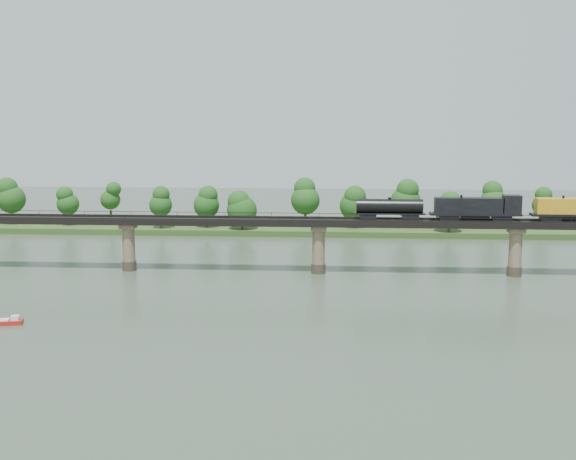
{
  "coord_description": "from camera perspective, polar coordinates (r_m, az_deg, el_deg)",
  "views": [
    {
      "loc": [
        3.53,
        -116.71,
        32.88
      ],
      "look_at": [
        -6.34,
        30.0,
        9.0
      ],
      "focal_mm": 45.0,
      "sensor_mm": 36.0,
      "label": 1
    }
  ],
  "objects": [
    {
      "name": "ground",
      "position": [
        121.3,
        2.05,
        -6.51
      ],
      "size": [
        400.0,
        400.0,
        0.0
      ],
      "primitive_type": "plane",
      "color": "#344334",
      "rests_on": "ground"
    },
    {
      "name": "far_treeline",
      "position": [
        199.04,
        0.44,
        2.28
      ],
      "size": [
        289.06,
        17.54,
        13.6
      ],
      "color": "#382619",
      "rests_on": "far_bank"
    },
    {
      "name": "bridge_superstructure",
      "position": [
        148.26,
        2.45,
        1.04
      ],
      "size": [
        220.0,
        4.9,
        0.75
      ],
      "color": "black",
      "rests_on": "bridge"
    },
    {
      "name": "far_bank",
      "position": [
        204.27,
        2.81,
        0.18
      ],
      "size": [
        300.0,
        24.0,
        1.6
      ],
      "primitive_type": "cube",
      "color": "#2B481C",
      "rests_on": "ground"
    },
    {
      "name": "motorboat",
      "position": [
        122.6,
        -21.33,
        -6.75
      ],
      "size": [
        5.18,
        2.72,
        1.38
      ],
      "rotation": [
        0.0,
        0.0,
        0.2
      ],
      "color": "#AE1E13",
      "rests_on": "ground"
    },
    {
      "name": "bridge",
      "position": [
        149.29,
        2.43,
        -1.37
      ],
      "size": [
        236.0,
        30.0,
        11.5
      ],
      "color": "#473A2D",
      "rests_on": "ground"
    },
    {
      "name": "freight_train",
      "position": [
        153.69,
        19.57,
        1.61
      ],
      "size": [
        73.85,
        2.88,
        5.08
      ],
      "color": "black",
      "rests_on": "bridge"
    }
  ]
}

